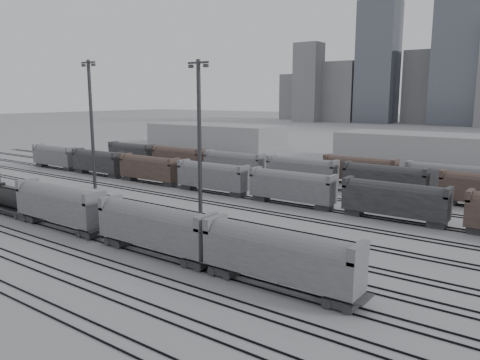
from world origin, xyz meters
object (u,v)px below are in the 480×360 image
Objects in this scene: hopper_car_b at (155,225)px; hopper_car_a at (59,203)px; tank_car_b at (3,196)px; hopper_car_c at (279,254)px; light_mast_c at (199,137)px.

hopper_car_a is at bearing -180.00° from hopper_car_b.
tank_car_b is at bearing 180.00° from hopper_car_a.
tank_car_b is 33.50m from hopper_car_b.
tank_car_b is 1.15× the size of hopper_car_c.
light_mast_c is at bearing 146.33° from hopper_car_c.
hopper_car_c is at bearing 0.00° from hopper_car_b.
hopper_car_a is (15.11, -0.00, 0.98)m from tank_car_b.
tank_car_b is at bearing 180.00° from hopper_car_b.
hopper_car_a is 18.38m from hopper_car_b.
hopper_car_a is 1.02× the size of hopper_car_c.
hopper_car_b is at bearing 0.00° from hopper_car_a.
hopper_car_c is 0.69× the size of light_mast_c.
hopper_car_b reaches higher than hopper_car_c.
hopper_car_c is (16.33, 0.00, -0.01)m from hopper_car_b.
light_mast_c reaches higher than tank_car_b.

